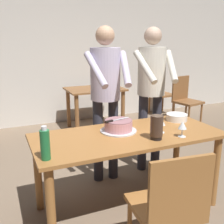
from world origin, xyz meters
The scene contains 16 objects.
ground_plane centered at (0.00, 0.00, 0.00)m, with size 14.00×14.00×0.00m, color #7A6651.
back_wall centered at (0.00, 3.12, 1.35)m, with size 10.00×0.12×2.70m, color beige.
main_dining_table centered at (0.00, 0.00, 0.64)m, with size 1.72×0.76×0.75m.
cake_on_platter centered at (-0.05, 0.10, 0.80)m, with size 0.34×0.34×0.11m.
cake_knife centered at (-0.12, 0.08, 0.87)m, with size 0.27×0.09×0.02m.
plate_stack centered at (0.66, 0.18, 0.79)m, with size 0.22×0.22×0.07m.
wine_glass_near centered at (0.29, -0.09, 0.85)m, with size 0.08×0.08×0.14m.
wine_glass_far centered at (0.40, -0.25, 0.85)m, with size 0.08×0.08×0.14m.
water_bottle centered at (-0.79, -0.25, 0.86)m, with size 0.07×0.07×0.25m.
hurricane_lamp centered at (0.16, -0.21, 0.86)m, with size 0.11×0.11×0.21m.
person_cutting_cake centered at (0.02, 0.59, 1.08)m, with size 0.47×0.56×1.72m.
person_standing_beside centered at (0.61, 0.62, 1.08)m, with size 0.46×0.57×1.72m.
chair_near_side centered at (-0.07, -0.76, 0.49)m, with size 0.48×0.48×0.90m.
background_table centered at (0.56, 2.42, 0.58)m, with size 1.00×0.70×0.74m.
background_chair_1 centered at (2.13, 2.76, 0.49)m, with size 0.46×0.46×0.90m.
background_chair_2 centered at (2.24, 2.02, 0.49)m, with size 0.52×0.52×0.90m.
Camera 1 is at (-1.07, -2.08, 1.58)m, focal length 43.60 mm.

